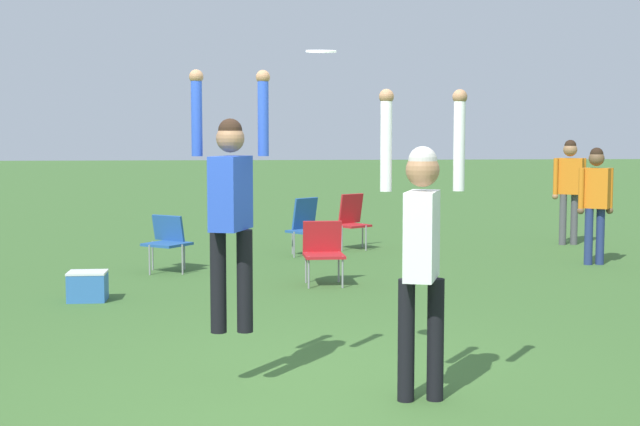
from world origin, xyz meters
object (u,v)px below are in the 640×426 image
object	(u,v)px
camping_chair_4	(305,223)
cooler_box	(88,286)
person_jumping	(231,196)
person_defending	(422,236)
camping_chair_3	(168,239)
person_spectator_near	(569,181)
frisbee	(321,51)
camping_chair_2	(352,218)
person_spectator_far	(596,195)
camping_chair_1	(323,248)

from	to	relation	value
camping_chair_4	cooler_box	world-z (taller)	camping_chair_4
person_jumping	person_defending	size ratio (longest dim) A/B	0.88
person_defending	cooler_box	world-z (taller)	person_defending
camping_chair_3	cooler_box	bearing A→B (deg)	107.78
camping_chair_3	person_spectator_near	size ratio (longest dim) A/B	0.44
frisbee	person_spectator_near	xyz separation A→B (m)	(5.06, 8.20, -1.40)
cooler_box	camping_chair_3	bearing A→B (deg)	70.92
camping_chair_2	person_spectator_far	bearing A→B (deg)	111.63
camping_chair_3	person_spectator_far	size ratio (longest dim) A/B	0.47
frisbee	person_spectator_near	size ratio (longest dim) A/B	0.12
person_defending	camping_chair_3	world-z (taller)	person_defending
person_defending	camping_chair_1	size ratio (longest dim) A/B	2.77
camping_chair_3	cooler_box	world-z (taller)	camping_chair_3
person_jumping	camping_chair_4	size ratio (longest dim) A/B	2.17
person_spectator_near	camping_chair_3	bearing A→B (deg)	-129.27
frisbee	camping_chair_2	size ratio (longest dim) A/B	0.25
frisbee	cooler_box	bearing A→B (deg)	122.22
camping_chair_2	person_spectator_near	world-z (taller)	person_spectator_near
person_jumping	camping_chair_2	world-z (taller)	person_jumping
camping_chair_2	person_spectator_near	distance (m)	3.82
camping_chair_1	person_spectator_far	bearing A→B (deg)	-163.47
frisbee	cooler_box	xyz separation A→B (m)	(-2.32, 3.68, -2.33)
camping_chair_3	person_spectator_near	xyz separation A→B (m)	(6.63, 2.37, 0.64)
camping_chair_1	camping_chair_2	bearing A→B (deg)	-104.52
cooler_box	person_spectator_near	bearing A→B (deg)	31.49
person_spectator_far	cooler_box	xyz separation A→B (m)	(-6.88, -2.20, -0.85)
person_defending	person_spectator_far	distance (m)	7.42
frisbee	camping_chair_1	xyz separation A→B (m)	(0.46, 4.56, -2.04)
camping_chair_3	camping_chair_4	size ratio (longest dim) A/B	0.89
camping_chair_3	cooler_box	xyz separation A→B (m)	(-0.74, -2.15, -0.29)
person_defending	camping_chair_4	distance (m)	7.80
person_jumping	person_defending	xyz separation A→B (m)	(1.34, -0.47, -0.26)
camping_chair_4	camping_chair_2	bearing A→B (deg)	-178.45
cooler_box	frisbee	bearing A→B (deg)	-57.78
person_jumping	frisbee	distance (m)	1.25
camping_chair_1	person_spectator_near	world-z (taller)	person_spectator_near
person_jumping	camping_chair_3	size ratio (longest dim) A/B	2.44
person_spectator_near	person_spectator_far	xyz separation A→B (m)	(-0.50, -2.32, -0.08)
camping_chair_4	person_spectator_near	xyz separation A→B (m)	(4.60, 0.87, 0.59)
camping_chair_1	person_defending	bearing A→B (deg)	90.99
person_jumping	frisbee	bearing A→B (deg)	-74.04
person_spectator_near	cooler_box	bearing A→B (deg)	-117.45
person_jumping	person_spectator_far	bearing A→B (deg)	-22.25
camping_chair_1	frisbee	bearing A→B (deg)	82.81
person_jumping	camping_chair_2	distance (m)	8.30
person_jumping	person_spectator_far	world-z (taller)	person_jumping
person_spectator_near	person_spectator_far	size ratio (longest dim) A/B	1.06
person_defending	camping_chair_3	xyz separation A→B (m)	(-2.25, 6.26, -0.72)
person_defending	camping_chair_1	distance (m)	5.05
camping_chair_1	person_jumping	bearing A→B (deg)	74.58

